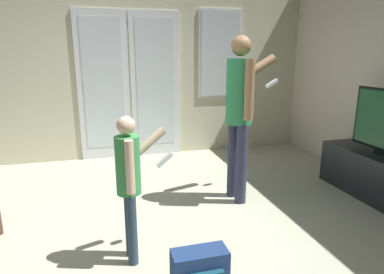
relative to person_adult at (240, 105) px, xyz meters
The scene contains 5 objects.
ground_plane 1.78m from the person_adult, 154.58° to the right, with size 6.21×4.98×0.02m, color #AFB198.
wall_back_with_doors 2.24m from the person_adult, 124.86° to the left, with size 6.21×0.09×2.62m.
person_adult is the anchor object (origin of this frame).
person_child 1.40m from the person_adult, 146.15° to the right, with size 0.42×0.30×1.05m.
backpack 1.62m from the person_adult, 122.75° to the right, with size 0.36×0.20×0.25m.
Camera 1 is at (0.07, -2.24, 1.43)m, focal length 30.53 mm.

